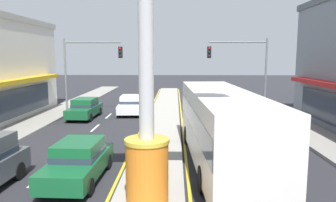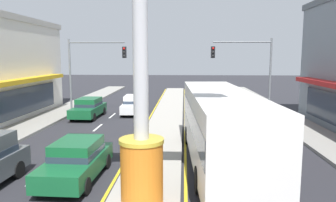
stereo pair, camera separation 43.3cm
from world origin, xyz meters
TOP-DOWN VIEW (x-y plane):
  - median_strip at (0.00, 18.00)m, footprint 2.40×52.00m
  - sidewalk_left at (-9.10, 16.00)m, footprint 2.60×60.00m
  - sidewalk_right at (9.10, 16.00)m, footprint 2.60×60.00m
  - lane_markings at (-0.00, 16.65)m, footprint 9.14×52.00m
  - district_sign at (0.00, 6.62)m, footprint 6.75×1.39m
  - traffic_light_left_side at (-6.44, 23.37)m, footprint 4.86×0.46m
  - traffic_light_right_side at (6.44, 23.17)m, footprint 4.86×0.46m
  - bus_near_right_lane at (2.85, 10.83)m, footprint 3.06×11.31m
  - sedan_near_left_lane at (2.85, 17.28)m, footprint 1.99×4.38m
  - sedan_mid_left_lane at (-2.85, 8.91)m, footprint 1.94×4.35m
  - sedan_far_left_oncoming at (-2.85, 23.39)m, footprint 1.95×4.36m
  - sedan_kerb_right at (-6.15, 21.46)m, footprint 1.92×4.34m

SIDE VIEW (x-z plane):
  - lane_markings at x=0.00m, z-range 0.00..0.01m
  - median_strip at x=0.00m, z-range 0.00..0.14m
  - sidewalk_left at x=-9.10m, z-range 0.00..0.18m
  - sidewalk_right at x=9.10m, z-range 0.00..0.18m
  - sedan_near_left_lane at x=2.85m, z-range 0.02..1.55m
  - sedan_mid_left_lane at x=-2.85m, z-range 0.02..1.55m
  - sedan_far_left_oncoming at x=-2.85m, z-range 0.02..1.55m
  - sedan_kerb_right at x=-6.15m, z-range 0.02..1.55m
  - bus_near_right_lane at x=2.85m, z-range 0.24..3.50m
  - district_sign at x=0.00m, z-range -0.09..8.13m
  - traffic_light_left_side at x=-6.44m, z-range 1.15..7.35m
  - traffic_light_right_side at x=6.44m, z-range 1.15..7.35m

